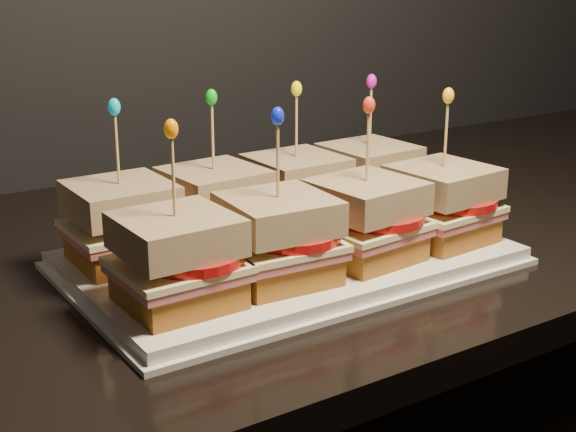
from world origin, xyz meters
TOP-DOWN VIEW (x-y plane):
  - granite_slab at (0.33, 1.67)m, footprint 2.21×0.69m
  - platter at (0.11, 1.56)m, footprint 0.43×0.27m
  - platter_rim at (0.11, 1.56)m, footprint 0.45×0.28m
  - sandwich_0_bread_bot at (-0.04, 1.62)m, footprint 0.09×0.09m
  - sandwich_0_ham at (-0.04, 1.62)m, footprint 0.10×0.10m
  - sandwich_0_cheese at (-0.04, 1.62)m, footprint 0.10×0.10m
  - sandwich_0_tomato at (-0.03, 1.62)m, footprint 0.09×0.09m
  - sandwich_0_bread_top at (-0.04, 1.62)m, footprint 0.09×0.09m
  - sandwich_0_pick at (-0.04, 1.62)m, footprint 0.00×0.00m
  - sandwich_0_frill at (-0.04, 1.62)m, footprint 0.01×0.01m
  - sandwich_1_bread_bot at (0.06, 1.62)m, footprint 0.10×0.10m
  - sandwich_1_ham at (0.06, 1.62)m, footprint 0.11×0.10m
  - sandwich_1_cheese at (0.06, 1.62)m, footprint 0.11×0.11m
  - sandwich_1_tomato at (0.08, 1.62)m, footprint 0.09×0.09m
  - sandwich_1_bread_top at (0.06, 1.62)m, footprint 0.10×0.10m
  - sandwich_1_pick at (0.06, 1.62)m, footprint 0.00×0.00m
  - sandwich_1_frill at (0.06, 1.62)m, footprint 0.01×0.01m
  - sandwich_2_bread_bot at (0.17, 1.62)m, footprint 0.09×0.09m
  - sandwich_2_ham at (0.17, 1.62)m, footprint 0.10×0.10m
  - sandwich_2_cheese at (0.17, 1.62)m, footprint 0.10×0.10m
  - sandwich_2_tomato at (0.18, 1.62)m, footprint 0.09×0.09m
  - sandwich_2_bread_top at (0.17, 1.62)m, footprint 0.10×0.10m
  - sandwich_2_pick at (0.17, 1.62)m, footprint 0.00×0.00m
  - sandwich_2_frill at (0.17, 1.62)m, footprint 0.01×0.01m
  - sandwich_3_bread_bot at (0.27, 1.62)m, footprint 0.10×0.10m
  - sandwich_3_ham at (0.27, 1.62)m, footprint 0.11×0.10m
  - sandwich_3_cheese at (0.27, 1.62)m, footprint 0.11×0.10m
  - sandwich_3_tomato at (0.28, 1.62)m, footprint 0.09×0.09m
  - sandwich_3_bread_top at (0.27, 1.62)m, footprint 0.10×0.10m
  - sandwich_3_pick at (0.27, 1.62)m, footprint 0.00×0.00m
  - sandwich_3_frill at (0.27, 1.62)m, footprint 0.01×0.01m
  - sandwich_4_bread_bot at (-0.04, 1.50)m, footprint 0.09×0.09m
  - sandwich_4_ham at (-0.04, 1.50)m, footprint 0.10×0.10m
  - sandwich_4_cheese at (-0.04, 1.50)m, footprint 0.11×0.10m
  - sandwich_4_tomato at (-0.03, 1.49)m, footprint 0.09×0.09m
  - sandwich_4_bread_top at (-0.04, 1.50)m, footprint 0.10×0.10m
  - sandwich_4_pick at (-0.04, 1.50)m, footprint 0.00×0.00m
  - sandwich_4_frill at (-0.04, 1.50)m, footprint 0.01×0.01m
  - sandwich_5_bread_bot at (0.06, 1.50)m, footprint 0.10×0.10m
  - sandwich_5_ham at (0.06, 1.50)m, footprint 0.11×0.10m
  - sandwich_5_cheese at (0.06, 1.50)m, footprint 0.11×0.11m
  - sandwich_5_tomato at (0.08, 1.49)m, footprint 0.09×0.09m
  - sandwich_5_bread_top at (0.06, 1.50)m, footprint 0.10×0.10m
  - sandwich_5_pick at (0.06, 1.50)m, footprint 0.00×0.00m
  - sandwich_5_frill at (0.06, 1.50)m, footprint 0.01×0.01m
  - sandwich_6_bread_bot at (0.17, 1.50)m, footprint 0.10×0.10m
  - sandwich_6_ham at (0.17, 1.50)m, footprint 0.11×0.11m
  - sandwich_6_cheese at (0.17, 1.50)m, footprint 0.11×0.11m
  - sandwich_6_tomato at (0.18, 1.49)m, footprint 0.09×0.09m
  - sandwich_6_bread_top at (0.17, 1.50)m, footprint 0.10×0.10m
  - sandwich_6_pick at (0.17, 1.50)m, footprint 0.00×0.00m
  - sandwich_6_frill at (0.17, 1.50)m, footprint 0.01×0.01m
  - sandwich_7_bread_bot at (0.27, 1.50)m, footprint 0.10×0.10m
  - sandwich_7_ham at (0.27, 1.50)m, footprint 0.11×0.11m
  - sandwich_7_cheese at (0.27, 1.50)m, footprint 0.11×0.11m
  - sandwich_7_tomato at (0.28, 1.49)m, footprint 0.09×0.09m
  - sandwich_7_bread_top at (0.27, 1.50)m, footprint 0.10×0.10m
  - sandwich_7_pick at (0.27, 1.50)m, footprint 0.00×0.00m
  - sandwich_7_frill at (0.27, 1.50)m, footprint 0.01×0.01m

SIDE VIEW (x-z plane):
  - granite_slab at x=0.33m, z-range 0.85..0.88m
  - platter_rim at x=0.11m, z-range 0.88..0.89m
  - platter at x=0.11m, z-range 0.88..0.90m
  - sandwich_0_bread_bot at x=-0.04m, z-range 0.90..0.92m
  - sandwich_1_bread_bot at x=0.06m, z-range 0.90..0.92m
  - sandwich_2_bread_bot at x=0.17m, z-range 0.90..0.92m
  - sandwich_3_bread_bot at x=0.27m, z-range 0.90..0.92m
  - sandwich_4_bread_bot at x=-0.04m, z-range 0.90..0.92m
  - sandwich_5_bread_bot at x=0.06m, z-range 0.90..0.92m
  - sandwich_6_bread_bot at x=0.17m, z-range 0.90..0.92m
  - sandwich_7_bread_bot at x=0.27m, z-range 0.90..0.92m
  - sandwich_0_ham at x=-0.04m, z-range 0.92..0.93m
  - sandwich_1_ham at x=0.06m, z-range 0.92..0.93m
  - sandwich_2_ham at x=0.17m, z-range 0.92..0.93m
  - sandwich_3_ham at x=0.27m, z-range 0.92..0.93m
  - sandwich_4_ham at x=-0.04m, z-range 0.92..0.93m
  - sandwich_5_ham at x=0.06m, z-range 0.92..0.93m
  - sandwich_6_ham at x=0.17m, z-range 0.92..0.93m
  - sandwich_7_ham at x=0.27m, z-range 0.92..0.93m
  - sandwich_0_cheese at x=-0.04m, z-range 0.93..0.94m
  - sandwich_1_cheese at x=0.06m, z-range 0.93..0.94m
  - sandwich_2_cheese at x=0.17m, z-range 0.93..0.94m
  - sandwich_3_cheese at x=0.27m, z-range 0.93..0.94m
  - sandwich_4_cheese at x=-0.04m, z-range 0.93..0.94m
  - sandwich_5_cheese at x=0.06m, z-range 0.93..0.94m
  - sandwich_6_cheese at x=0.17m, z-range 0.93..0.94m
  - sandwich_7_cheese at x=0.27m, z-range 0.93..0.94m
  - sandwich_0_tomato at x=-0.03m, z-range 0.94..0.95m
  - sandwich_1_tomato at x=0.08m, z-range 0.94..0.95m
  - sandwich_2_tomato at x=0.18m, z-range 0.94..0.95m
  - sandwich_3_tomato at x=0.28m, z-range 0.94..0.95m
  - sandwich_4_tomato at x=-0.03m, z-range 0.94..0.95m
  - sandwich_5_tomato at x=0.08m, z-range 0.94..0.95m
  - sandwich_6_tomato at x=0.18m, z-range 0.94..0.95m
  - sandwich_7_tomato at x=0.28m, z-range 0.94..0.95m
  - sandwich_0_bread_top at x=-0.04m, z-range 0.95..0.98m
  - sandwich_1_bread_top at x=0.06m, z-range 0.95..0.98m
  - sandwich_2_bread_top at x=0.17m, z-range 0.95..0.98m
  - sandwich_3_bread_top at x=0.27m, z-range 0.95..0.98m
  - sandwich_4_bread_top at x=-0.04m, z-range 0.95..0.98m
  - sandwich_5_bread_top at x=0.06m, z-range 0.95..0.98m
  - sandwich_6_bread_top at x=0.17m, z-range 0.95..0.98m
  - sandwich_7_bread_top at x=0.27m, z-range 0.95..0.98m
  - sandwich_0_pick at x=-0.04m, z-range 0.96..1.05m
  - sandwich_1_pick at x=0.06m, z-range 0.96..1.05m
  - sandwich_2_pick at x=0.17m, z-range 0.96..1.05m
  - sandwich_3_pick at x=0.27m, z-range 0.96..1.05m
  - sandwich_4_pick at x=-0.04m, z-range 0.96..1.05m
  - sandwich_5_pick at x=0.06m, z-range 0.96..1.05m
  - sandwich_6_pick at x=0.17m, z-range 0.96..1.05m
  - sandwich_7_pick at x=0.27m, z-range 0.96..1.05m
  - sandwich_0_frill at x=-0.04m, z-range 1.05..1.06m
  - sandwich_1_frill at x=0.06m, z-range 1.05..1.06m
  - sandwich_2_frill at x=0.17m, z-range 1.05..1.06m
  - sandwich_3_frill at x=0.27m, z-range 1.05..1.06m
  - sandwich_4_frill at x=-0.04m, z-range 1.05..1.06m
  - sandwich_5_frill at x=0.06m, z-range 1.05..1.06m
  - sandwich_6_frill at x=0.17m, z-range 1.05..1.06m
  - sandwich_7_frill at x=0.27m, z-range 1.05..1.06m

